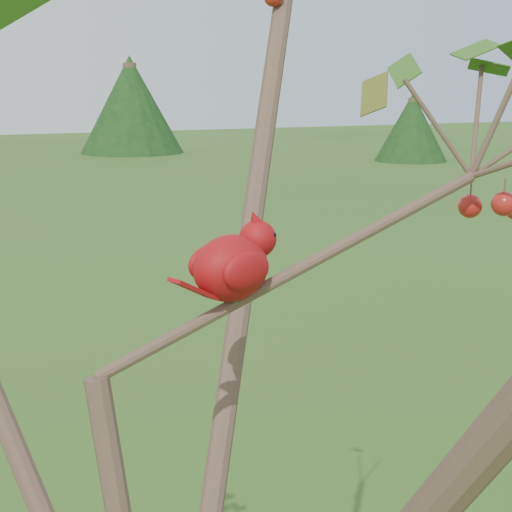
# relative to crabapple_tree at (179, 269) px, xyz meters

# --- Properties ---
(crabapple_tree) EXTENTS (2.35, 2.05, 2.95)m
(crabapple_tree) POSITION_rel_crabapple_tree_xyz_m (0.00, 0.00, 0.00)
(crabapple_tree) COLOR #483226
(crabapple_tree) RESTS_ON ground
(cardinal) EXTENTS (0.20, 0.12, 0.14)m
(cardinal) POSITION_rel_crabapple_tree_xyz_m (0.13, 0.11, -0.03)
(cardinal) COLOR #A70E14
(cardinal) RESTS_ON ground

